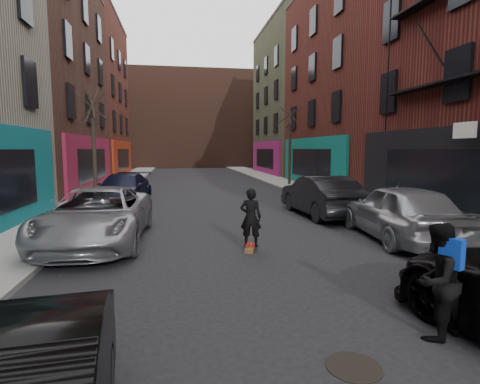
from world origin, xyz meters
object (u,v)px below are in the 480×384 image
object	(u,v)px
parked_left_far	(98,216)
skateboarder	(251,217)
parked_right_end	(320,196)
skateboard	(251,248)
tree_right_far	(290,138)
parked_right_far	(400,211)
parked_left_end	(123,189)
manhole	(354,367)
tree_left_far	(94,136)
pedestrian	(437,280)

from	to	relation	value
parked_left_far	skateboarder	bearing A→B (deg)	-17.63
parked_right_end	skateboard	world-z (taller)	parked_right_end
tree_right_far	parked_right_end	size ratio (longest dim) A/B	1.37
parked_left_far	parked_right_far	world-z (taller)	parked_right_far
parked_right_far	skateboard	bearing A→B (deg)	10.39
parked_left_end	parked_right_end	distance (m)	9.58
parked_left_far	parked_left_end	bearing A→B (deg)	94.15
parked_right_far	manhole	distance (m)	7.46
parked_left_far	parked_left_end	world-z (taller)	parked_left_far
tree_left_far	parked_left_far	xyz separation A→B (m)	(1.98, -9.41, -2.58)
manhole	tree_right_far	bearing A→B (deg)	75.08
parked_left_far	pedestrian	xyz separation A→B (m)	(5.93, -6.52, 0.05)
parked_right_end	pedestrian	distance (m)	9.96
tree_left_far	parked_left_far	size ratio (longest dim) A/B	1.13
parked_right_end	skateboard	distance (m)	6.07
tree_right_far	skateboarder	xyz separation A→B (m)	(-6.21, -16.87, -2.64)
tree_left_far	parked_right_end	bearing A→B (deg)	-31.79
parked_right_end	tree_right_far	bearing A→B (deg)	-103.66
tree_left_far	skateboarder	xyz separation A→B (m)	(6.19, -10.87, -2.49)
parked_left_far	parked_right_end	distance (m)	8.64
tree_right_far	parked_left_end	bearing A→B (deg)	-144.91
parked_left_end	pedestrian	bearing A→B (deg)	-59.39
tree_right_far	parked_left_end	xyz separation A→B (m)	(-10.80, -7.59, -2.78)
skateboarder	manhole	world-z (taller)	skateboarder
parked_left_end	parked_right_far	distance (m)	12.80
tree_right_far	skateboarder	distance (m)	18.16
parked_left_far	parked_left_end	size ratio (longest dim) A/B	1.11
skateboard	pedestrian	size ratio (longest dim) A/B	0.47
parked_right_far	manhole	world-z (taller)	parked_right_far
parked_left_end	manhole	size ratio (longest dim) A/B	7.39
skateboard	skateboarder	bearing A→B (deg)	-161.83
parked_right_end	skateboarder	world-z (taller)	skateboarder
skateboard	manhole	xyz separation A→B (m)	(0.22, -5.59, -0.04)
parked_left_end	skateboarder	xyz separation A→B (m)	(4.59, -9.28, 0.14)
parked_right_end	parked_right_far	bearing A→B (deg)	98.11
pedestrian	skateboard	bearing A→B (deg)	-95.99
parked_left_far	manhole	xyz separation A→B (m)	(4.44, -7.05, -0.79)
tree_left_far	parked_left_end	xyz separation A→B (m)	(1.60, -1.59, -2.63)
pedestrian	skateboarder	bearing A→B (deg)	-95.99
parked_left_end	manhole	xyz separation A→B (m)	(4.82, -14.87, -0.74)
parked_left_end	manhole	distance (m)	15.65
parked_left_end	skateboarder	bearing A→B (deg)	-56.81
tree_left_far	skateboard	bearing A→B (deg)	-60.32
parked_left_far	skateboarder	size ratio (longest dim) A/B	3.65
parked_left_far	parked_left_end	xyz separation A→B (m)	(-0.38, 7.83, -0.05)
skateboarder	pedestrian	bearing A→B (deg)	126.92
parked_right_far	manhole	xyz separation A→B (m)	(-4.38, -5.98, -0.85)
tree_left_far	skateboarder	bearing A→B (deg)	-60.32
tree_right_far	manhole	size ratio (longest dim) A/B	9.71
tree_left_far	tree_right_far	size ratio (longest dim) A/B	0.96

